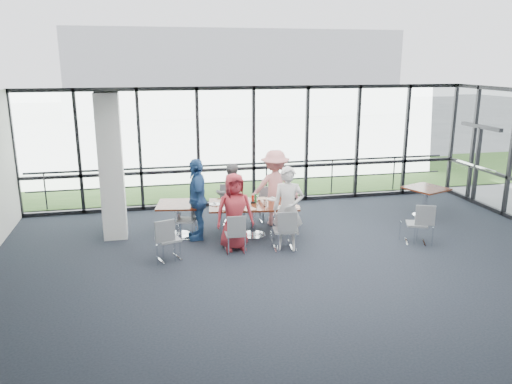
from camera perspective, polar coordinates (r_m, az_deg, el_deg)
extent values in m
cube|color=black|center=(9.34, 6.33, -9.65)|extent=(12.00, 10.00, 0.02)
cube|color=silver|center=(8.53, 6.94, 10.39)|extent=(12.00, 10.00, 0.04)
cube|color=white|center=(13.52, -0.27, 5.26)|extent=(12.00, 0.10, 3.20)
cube|color=black|center=(14.97, 23.92, 2.78)|extent=(0.12, 1.60, 2.10)
cube|color=white|center=(11.28, -16.22, 2.75)|extent=(0.50, 0.50, 3.20)
cube|color=slate|center=(18.65, -3.52, 2.82)|extent=(80.00, 70.00, 0.02)
cube|color=#27511B|center=(16.72, -2.44, 1.54)|extent=(80.00, 5.00, 0.01)
cube|color=silver|center=(40.61, -2.88, 13.59)|extent=(24.00, 10.00, 6.00)
cylinder|color=#2D2D33|center=(14.31, -0.78, 1.30)|extent=(12.00, 0.06, 0.06)
cube|color=#330F07|center=(11.11, -0.33, -1.46)|extent=(2.08, 1.33, 0.04)
cylinder|color=silver|center=(11.22, -0.33, -3.30)|extent=(0.12, 0.12, 0.71)
cylinder|color=silver|center=(11.33, -0.33, -4.93)|extent=(0.56, 0.56, 0.03)
cube|color=#330F07|center=(11.26, -8.94, -1.43)|extent=(1.03, 1.03, 0.04)
cylinder|color=silver|center=(11.37, -8.86, -3.24)|extent=(0.12, 0.12, 0.71)
cube|color=#330F07|center=(13.24, 18.88, 0.40)|extent=(1.17, 1.17, 0.04)
cylinder|color=silver|center=(13.33, 18.74, -1.16)|extent=(0.12, 0.12, 0.71)
imported|color=#AA2A34|center=(10.33, -2.47, -2.26)|extent=(0.83, 0.58, 1.62)
imported|color=silver|center=(10.30, 3.69, -1.94)|extent=(0.76, 0.64, 1.76)
imported|color=slate|center=(11.95, -2.87, -0.22)|extent=(0.74, 0.47, 1.50)
imported|color=#DD8583|center=(11.89, 2.18, 0.50)|extent=(1.23, 0.73, 1.81)
imported|color=#2A538E|center=(10.99, -6.73, -0.81)|extent=(0.60, 1.07, 1.81)
cylinder|color=white|center=(10.73, -3.32, -1.92)|extent=(0.26, 0.26, 0.01)
cylinder|color=white|center=(10.78, 2.84, -1.84)|extent=(0.26, 0.26, 0.01)
cylinder|color=white|center=(11.46, -2.78, -0.83)|extent=(0.28, 0.28, 0.01)
cylinder|color=white|center=(11.47, 1.99, -0.81)|extent=(0.28, 0.28, 0.01)
cylinder|color=white|center=(11.08, -4.72, -1.41)|extent=(0.25, 0.25, 0.01)
cylinder|color=white|center=(10.88, -1.72, -1.34)|extent=(0.07, 0.07, 0.14)
cylinder|color=white|center=(10.90, 1.04, -1.30)|extent=(0.07, 0.07, 0.14)
cylinder|color=white|center=(11.28, 0.07, -0.76)|extent=(0.07, 0.07, 0.13)
cylinder|color=white|center=(10.87, -3.82, -1.39)|extent=(0.07, 0.07, 0.13)
cube|color=white|center=(10.71, -0.77, -1.97)|extent=(0.34, 0.29, 0.00)
cube|color=white|center=(10.91, 4.24, -1.69)|extent=(0.33, 0.26, 0.00)
cube|color=white|center=(11.54, 0.33, -0.73)|extent=(0.31, 0.22, 0.00)
cube|color=black|center=(11.14, -0.34, -1.20)|extent=(0.10, 0.07, 0.04)
cylinder|color=#A51608|center=(11.16, -0.37, -0.80)|extent=(0.06, 0.06, 0.18)
cylinder|color=#246F2F|center=(11.17, -0.05, -0.73)|extent=(0.05, 0.05, 0.20)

